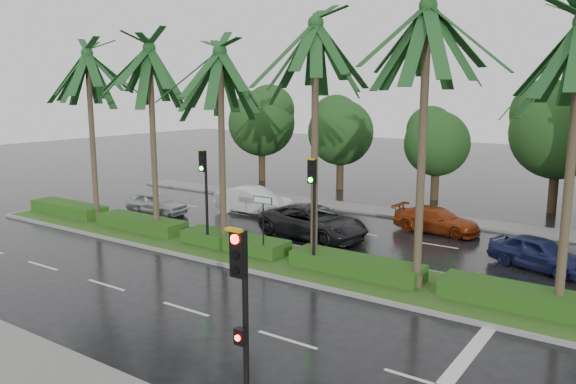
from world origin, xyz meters
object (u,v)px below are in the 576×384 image
Objects in this scene: car_red at (436,220)px; street_sign at (263,212)px; car_silver at (157,203)px; car_white at (254,201)px; car_darkgrey at (313,222)px; car_blue at (539,253)px; signal_median_left at (205,184)px; signal_near at (243,326)px.

street_sign is at bearing 158.91° from car_red.
car_silver is at bearing 160.07° from street_sign.
car_white is 0.84× the size of car_darkgrey.
car_silver is 0.87× the size of car_red.
car_white reaches higher than car_blue.
car_red is 1.11× the size of car_blue.
car_blue reaches higher than car_silver.
signal_median_left is 11.72m from car_red.
car_blue is at bearing 24.16° from signal_median_left.
signal_median_left is at bearing -158.69° from car_white.
car_darkgrey reaches higher than car_white.
car_silver is at bearing 113.20° from car_blue.
signal_median_left reaches higher than car_darkgrey.
street_sign reaches higher than car_white.
signal_near is at bearing -144.82° from car_darkgrey.
car_white is (-13.00, 16.91, -1.74)m from signal_near.
street_sign is at bearing 138.31° from car_blue.
street_sign is (3.00, 0.18, -0.87)m from signal_median_left.
signal_near reaches higher than street_sign.
car_blue is (12.50, 5.61, -2.34)m from signal_median_left.
car_silver is 15.45m from car_red.
signal_median_left is 8.13m from car_white.
car_white is 15.58m from car_blue.
car_blue is at bearing -118.42° from car_red.
signal_near is 1.00× the size of signal_median_left.
signal_near is 13.93m from signal_median_left.
car_darkgrey is at bearing 114.01° from car_blue.
car_red is at bearing 51.73° from signal_median_left.
street_sign reaches higher than car_silver.
car_red is at bearing 76.30° from car_blue.
car_red is at bearing 98.79° from signal_near.
signal_near is at bearing -170.70° from car_blue.
signal_near reaches higher than car_blue.
signal_median_left reaches higher than car_blue.
car_red is (-2.89, 18.70, -1.88)m from signal_near.
car_silver reaches higher than car_red.
car_darkgrey is 9.94m from car_blue.
signal_near is 19.02m from car_red.
car_silver is at bearing 101.77° from car_darkgrey.
signal_near is at bearing -133.08° from car_silver.
signal_near is 22.29m from car_silver.
signal_median_left reaches higher than street_sign.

